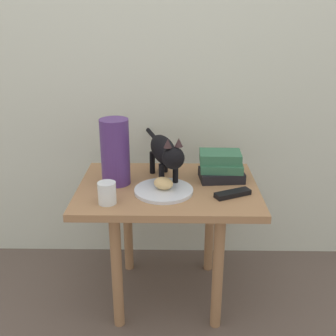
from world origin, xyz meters
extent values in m
plane|color=brown|center=(0.00, 0.00, 0.00)|extent=(6.00, 6.00, 0.00)
cube|color=silver|center=(0.00, 0.39, 1.10)|extent=(4.00, 0.04, 2.20)
cube|color=#9E724C|center=(0.00, 0.00, 0.53)|extent=(0.75, 0.54, 0.03)
cylinder|color=#9E724C|center=(-0.20, -0.20, 0.26)|extent=(0.04, 0.04, 0.52)
cylinder|color=#9E724C|center=(0.20, -0.20, 0.26)|extent=(0.04, 0.04, 0.52)
cylinder|color=#9E724C|center=(-0.20, 0.20, 0.26)|extent=(0.04, 0.04, 0.52)
cylinder|color=#9E724C|center=(0.20, 0.20, 0.26)|extent=(0.04, 0.04, 0.52)
cylinder|color=silver|center=(-0.02, -0.06, 0.56)|extent=(0.24, 0.24, 0.01)
ellipsoid|color=#E0BC7A|center=(-0.02, -0.06, 0.59)|extent=(0.10, 0.08, 0.05)
cylinder|color=black|center=(0.03, 0.01, 0.60)|extent=(0.02, 0.02, 0.10)
cylinder|color=black|center=(-0.03, -0.01, 0.60)|extent=(0.02, 0.02, 0.10)
cylinder|color=black|center=(-0.02, 0.16, 0.60)|extent=(0.02, 0.02, 0.10)
cylinder|color=black|center=(-0.07, 0.14, 0.60)|extent=(0.02, 0.02, 0.10)
ellipsoid|color=black|center=(-0.02, 0.08, 0.68)|extent=(0.16, 0.27, 0.11)
sphere|color=black|center=(0.02, -0.07, 0.70)|extent=(0.09, 0.09, 0.09)
cone|color=#332224|center=(0.04, -0.06, 0.76)|extent=(0.03, 0.03, 0.03)
cone|color=#332224|center=(0.00, -0.07, 0.76)|extent=(0.03, 0.03, 0.03)
cylinder|color=black|center=(-0.08, 0.27, 0.69)|extent=(0.07, 0.16, 0.02)
cube|color=black|center=(0.23, 0.07, 0.57)|extent=(0.20, 0.15, 0.04)
cube|color=#336B4C|center=(0.23, 0.07, 0.61)|extent=(0.18, 0.13, 0.04)
cube|color=#336B4C|center=(0.22, 0.09, 0.65)|extent=(0.18, 0.12, 0.04)
cylinder|color=#4C2D72|center=(-0.22, 0.03, 0.69)|extent=(0.12, 0.12, 0.28)
cylinder|color=silver|center=(-0.23, -0.17, 0.59)|extent=(0.07, 0.07, 0.08)
cylinder|color=silver|center=(-0.23, -0.17, 0.57)|extent=(0.06, 0.06, 0.04)
cube|color=black|center=(0.26, -0.10, 0.56)|extent=(0.15, 0.10, 0.02)
camera|label=1|loc=(0.02, -1.57, 1.24)|focal=43.77mm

